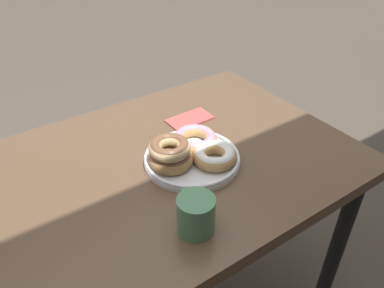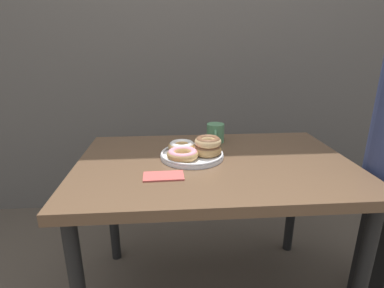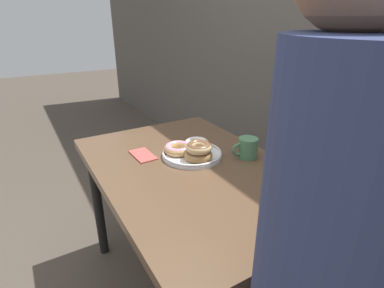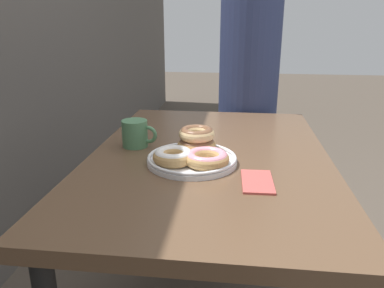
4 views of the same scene
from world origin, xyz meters
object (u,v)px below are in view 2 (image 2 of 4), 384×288
donut_plate (193,150)px  napkin (164,176)px  coffee_mug (215,133)px  dining_table (214,178)px

donut_plate → napkin: bearing=-123.9°
donut_plate → napkin: 0.22m
coffee_mug → napkin: 0.47m
napkin → donut_plate: bearing=56.1°
dining_table → donut_plate: (-0.08, 0.04, 0.11)m
dining_table → napkin: bearing=-145.7°
coffee_mug → napkin: size_ratio=0.81×
dining_table → napkin: (-0.21, -0.14, 0.08)m
dining_table → napkin: napkin is taller
donut_plate → napkin: size_ratio=1.84×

